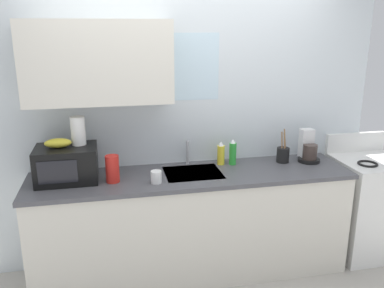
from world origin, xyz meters
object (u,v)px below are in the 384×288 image
(microwave, at_px, (67,164))
(mug_white, at_px, (156,177))
(coffee_maker, at_px, (308,149))
(stove_range, at_px, (366,205))
(dish_soap_bottle_green, at_px, (233,153))
(utensil_crock, at_px, (283,154))
(cereal_canister, at_px, (112,169))
(banana_bunch, at_px, (58,143))
(paper_towel_roll, at_px, (78,131))
(dish_soap_bottle_yellow, at_px, (221,154))

(microwave, distance_m, mug_white, 0.70)
(coffee_maker, height_order, mug_white, coffee_maker)
(stove_range, bearing_deg, dish_soap_bottle_green, 173.28)
(stove_range, xyz_separation_m, utensil_crock, (-0.81, 0.12, 0.51))
(cereal_canister, bearing_deg, microwave, 163.87)
(banana_bunch, bearing_deg, utensil_crock, 2.15)
(banana_bunch, bearing_deg, stove_range, -1.00)
(mug_white, height_order, utensil_crock, utensil_crock)
(mug_white, bearing_deg, banana_bunch, 165.08)
(dish_soap_bottle_green, bearing_deg, microwave, -175.65)
(stove_range, xyz_separation_m, cereal_canister, (-2.28, -0.05, 0.55))
(coffee_maker, bearing_deg, cereal_canister, -174.69)
(utensil_crock, bearing_deg, cereal_canister, -173.42)
(microwave, distance_m, banana_bunch, 0.18)
(paper_towel_roll, bearing_deg, coffee_maker, 0.25)
(paper_towel_roll, height_order, mug_white, paper_towel_roll)
(paper_towel_roll, relative_size, dish_soap_bottle_yellow, 1.09)
(microwave, xyz_separation_m, cereal_canister, (0.34, -0.10, -0.03))
(dish_soap_bottle_green, xyz_separation_m, cereal_canister, (-1.02, -0.20, -0.00))
(dish_soap_bottle_yellow, bearing_deg, dish_soap_bottle_green, -13.22)
(dish_soap_bottle_yellow, bearing_deg, coffee_maker, -4.91)
(banana_bunch, distance_m, paper_towel_roll, 0.18)
(microwave, relative_size, banana_bunch, 2.30)
(dish_soap_bottle_yellow, xyz_separation_m, mug_white, (-0.60, -0.32, -0.05))
(cereal_canister, relative_size, utensil_crock, 0.71)
(coffee_maker, bearing_deg, microwave, -178.32)
(microwave, bearing_deg, coffee_maker, 1.68)
(stove_range, xyz_separation_m, banana_bunch, (-2.67, 0.05, 0.75))
(coffee_maker, xyz_separation_m, cereal_canister, (-1.70, -0.16, 0.00))
(stove_range, distance_m, mug_white, 2.02)
(microwave, bearing_deg, mug_white, -15.86)
(dish_soap_bottle_yellow, height_order, cereal_canister, cereal_canister)
(banana_bunch, bearing_deg, coffee_maker, 1.60)
(cereal_canister, xyz_separation_m, utensil_crock, (1.47, 0.17, -0.03))
(banana_bunch, bearing_deg, dish_soap_bottle_yellow, 5.45)
(banana_bunch, height_order, paper_towel_roll, paper_towel_roll)
(stove_range, distance_m, dish_soap_bottle_green, 1.38)
(dish_soap_bottle_yellow, relative_size, utensil_crock, 0.68)
(dish_soap_bottle_green, bearing_deg, coffee_maker, -3.68)
(dish_soap_bottle_green, bearing_deg, mug_white, -157.31)
(dish_soap_bottle_yellow, distance_m, utensil_crock, 0.55)
(coffee_maker, bearing_deg, utensil_crock, 177.14)
(dish_soap_bottle_yellow, relative_size, dish_soap_bottle_green, 0.90)
(banana_bunch, xyz_separation_m, dish_soap_bottle_green, (1.41, 0.10, -0.20))
(banana_bunch, xyz_separation_m, paper_towel_roll, (0.15, 0.05, 0.08))
(banana_bunch, relative_size, mug_white, 2.11)
(coffee_maker, height_order, cereal_canister, coffee_maker)
(banana_bunch, distance_m, dish_soap_bottle_green, 1.43)
(cereal_canister, xyz_separation_m, mug_white, (0.32, -0.09, -0.06))
(coffee_maker, xyz_separation_m, utensil_crock, (-0.23, 0.01, -0.03))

